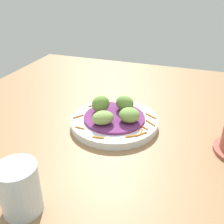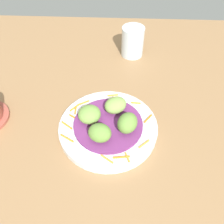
{
  "view_description": "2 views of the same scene",
  "coord_description": "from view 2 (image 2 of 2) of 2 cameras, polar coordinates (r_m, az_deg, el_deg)",
  "views": [
    {
      "loc": [
        -56.14,
        -16.23,
        38.49
      ],
      "look_at": [
        1.43,
        3.65,
        5.61
      ],
      "focal_mm": 42.07,
      "sensor_mm": 36.0,
      "label": 1
    },
    {
      "loc": [
        36.43,
        5.44,
        48.04
      ],
      "look_at": [
        -0.71,
        3.7,
        6.65
      ],
      "focal_mm": 38.7,
      "sensor_mm": 36.0,
      "label": 2
    }
  ],
  "objects": [
    {
      "name": "guac_scoop_left",
      "position": [
        0.58,
        0.82,
        1.65
      ],
      "size": [
        7.12,
        7.22,
        3.27
      ],
      "primitive_type": "ellipsoid",
      "rotation": [
        0.0,
        0.0,
        2.28
      ],
      "color": "#84A851",
      "rests_on": "cabbage_bed"
    },
    {
      "name": "guac_scoop_back",
      "position": [
        0.53,
        3.66,
        -2.6
      ],
      "size": [
        6.55,
        6.14,
        4.46
      ],
      "primitive_type": "ellipsoid",
      "rotation": [
        0.0,
        0.0,
        1.11
      ],
      "color": "olive",
      "rests_on": "cabbage_bed"
    },
    {
      "name": "carrot_garnish",
      "position": [
        0.56,
        -2.48,
        -3.12
      ],
      "size": [
        20.59,
        21.58,
        0.4
      ],
      "color": "orange",
      "rests_on": "main_plate"
    },
    {
      "name": "water_glass",
      "position": [
        0.79,
        4.9,
        16.26
      ],
      "size": [
        6.97,
        6.97,
        9.27
      ],
      "primitive_type": "cylinder",
      "color": "silver",
      "rests_on": "table_surface"
    },
    {
      "name": "cabbage_bed",
      "position": [
        0.56,
        -0.91,
        -2.92
      ],
      "size": [
        16.19,
        16.19,
        0.7
      ],
      "primitive_type": "cylinder",
      "color": "#702D6B",
      "rests_on": "main_plate"
    },
    {
      "name": "guac_scoop_center",
      "position": [
        0.56,
        -5.31,
        -0.19
      ],
      "size": [
        7.23,
        7.21,
        3.49
      ],
      "primitive_type": "ellipsoid",
      "rotation": [
        0.0,
        0.0,
        4.19
      ],
      "color": "#759E47",
      "rests_on": "cabbage_bed"
    },
    {
      "name": "table_surface",
      "position": [
        0.6,
        -3.59,
        -4.01
      ],
      "size": [
        110.0,
        110.0,
        2.0
      ],
      "primitive_type": "cube",
      "color": "#936D47",
      "rests_on": "ground"
    },
    {
      "name": "guac_scoop_right",
      "position": [
        0.52,
        -2.91,
        -4.93
      ],
      "size": [
        5.35,
        5.95,
        4.1
      ],
      "primitive_type": "ellipsoid",
      "rotation": [
        0.0,
        0.0,
        1.33
      ],
      "color": "olive",
      "rests_on": "cabbage_bed"
    },
    {
      "name": "main_plate",
      "position": [
        0.57,
        -0.9,
        -3.75
      ],
      "size": [
        23.2,
        23.2,
        1.95
      ],
      "primitive_type": "cylinder",
      "color": "silver",
      "rests_on": "table_surface"
    }
  ]
}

